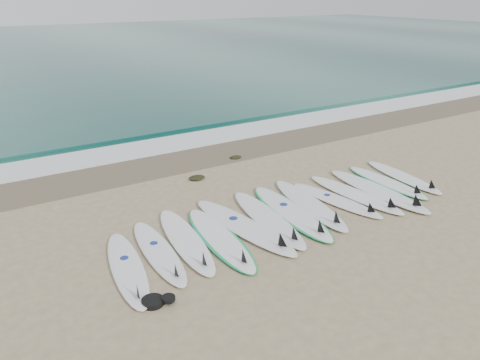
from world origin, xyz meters
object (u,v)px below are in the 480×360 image
surfboard_0 (128,269)px  surfboard_12 (405,177)px  leash_coil (156,301)px  surfboard_6 (292,212)px

surfboard_0 → surfboard_12: (6.91, 0.32, -0.00)m
surfboard_0 → leash_coil: bearing=-77.3°
surfboard_0 → leash_coil: surfboard_0 is taller
surfboard_6 → leash_coil: bearing=-153.6°
leash_coil → surfboard_6: bearing=20.1°
surfboard_12 → leash_coil: 6.98m
surfboard_0 → leash_coil: (0.06, -1.01, -0.00)m
leash_coil → surfboard_12: bearing=11.0°
surfboard_6 → leash_coil: size_ratio=6.23×
surfboard_6 → surfboard_0: bearing=-169.8°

